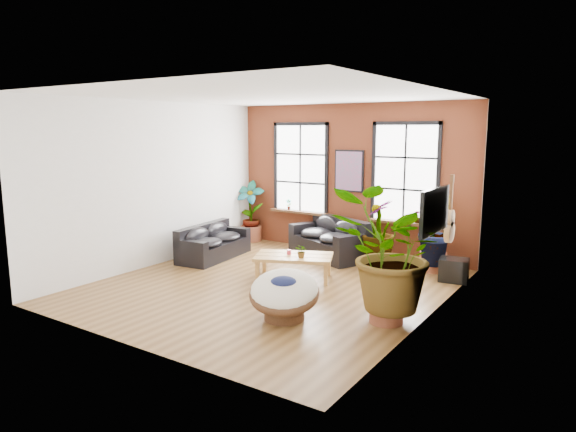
% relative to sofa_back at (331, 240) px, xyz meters
% --- Properties ---
extents(room, '(6.04, 6.54, 3.54)m').
position_rel_sofa_back_xyz_m(room, '(0.14, -2.46, 1.34)').
color(room, brown).
rests_on(room, ground).
extents(sofa_back, '(2.16, 1.65, 0.89)m').
position_rel_sofa_back_xyz_m(sofa_back, '(0.00, 0.00, 0.00)').
color(sofa_back, black).
rests_on(sofa_back, ground).
extents(sofa_left, '(1.02, 2.00, 0.76)m').
position_rel_sofa_back_xyz_m(sofa_left, '(-2.22, -1.57, -0.06)').
color(sofa_left, black).
rests_on(sofa_left, ground).
extents(coffee_table, '(1.70, 1.39, 0.57)m').
position_rel_sofa_back_xyz_m(coffee_table, '(0.25, -1.97, 0.02)').
color(coffee_table, '#B1803F').
rests_on(coffee_table, ground).
extents(papasan_chair, '(1.44, 1.44, 0.82)m').
position_rel_sofa_back_xyz_m(papasan_chair, '(1.31, -3.88, 0.02)').
color(papasan_chair, '#57351F').
rests_on(papasan_chair, ground).
extents(poster, '(0.74, 0.06, 0.98)m').
position_rel_sofa_back_xyz_m(poster, '(0.14, 0.58, 1.55)').
color(poster, black).
rests_on(poster, room).
extents(tv_wall_unit, '(0.13, 1.86, 1.20)m').
position_rel_sofa_back_xyz_m(tv_wall_unit, '(3.07, -2.01, 1.14)').
color(tv_wall_unit, black).
rests_on(tv_wall_unit, room).
extents(media_box, '(0.60, 0.53, 0.45)m').
position_rel_sofa_back_xyz_m(media_box, '(2.93, -0.39, -0.18)').
color(media_box, black).
rests_on(media_box, ground).
extents(pot_back_left, '(0.71, 0.71, 0.40)m').
position_rel_sofa_back_xyz_m(pot_back_left, '(-2.58, 0.35, -0.21)').
color(pot_back_left, brown).
rests_on(pot_back_left, ground).
extents(pot_back_right, '(0.61, 0.61, 0.40)m').
position_rel_sofa_back_xyz_m(pot_back_right, '(2.35, 0.12, -0.20)').
color(pot_back_right, brown).
rests_on(pot_back_right, ground).
extents(pot_right_wall, '(0.62, 0.62, 0.38)m').
position_rel_sofa_back_xyz_m(pot_right_wall, '(2.68, -3.14, -0.21)').
color(pot_right_wall, brown).
rests_on(pot_right_wall, ground).
extents(pot_mid, '(0.54, 0.54, 0.32)m').
position_rel_sofa_back_xyz_m(pot_mid, '(1.22, -0.16, -0.25)').
color(pot_mid, brown).
rests_on(pot_mid, ground).
extents(floor_plant_back_left, '(0.89, 0.74, 1.44)m').
position_rel_sofa_back_xyz_m(floor_plant_back_left, '(-2.58, 0.32, 0.47)').
color(floor_plant_back_left, '#1D4A13').
rests_on(floor_plant_back_left, ground).
extents(floor_plant_back_right, '(0.97, 1.02, 1.47)m').
position_rel_sofa_back_xyz_m(floor_plant_back_right, '(2.34, 0.09, 0.48)').
color(floor_plant_back_right, '#1D4A13').
rests_on(floor_plant_back_right, ground).
extents(floor_plant_right_wall, '(2.20, 2.22, 1.86)m').
position_rel_sofa_back_xyz_m(floor_plant_right_wall, '(2.68, -3.13, 0.69)').
color(floor_plant_right_wall, '#1D4A13').
rests_on(floor_plant_right_wall, ground).
extents(floor_plant_mid, '(0.83, 0.83, 1.30)m').
position_rel_sofa_back_xyz_m(floor_plant_mid, '(1.24, -0.15, 0.39)').
color(floor_plant_mid, '#1D4A13').
rests_on(floor_plant_mid, ground).
extents(table_plant, '(0.26, 0.24, 0.26)m').
position_rel_sofa_back_xyz_m(table_plant, '(0.49, -2.05, 0.20)').
color(table_plant, '#1D4A13').
rests_on(table_plant, coffee_table).
extents(sill_plant_left, '(0.17, 0.17, 0.27)m').
position_rel_sofa_back_xyz_m(sill_plant_left, '(-1.51, 0.53, 0.63)').
color(sill_plant_left, '#1D4A13').
rests_on(sill_plant_left, room).
extents(sill_plant_right, '(0.19, 0.19, 0.27)m').
position_rel_sofa_back_xyz_m(sill_plant_right, '(1.84, 0.53, 0.63)').
color(sill_plant_right, '#1D4A13').
rests_on(sill_plant_right, room).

